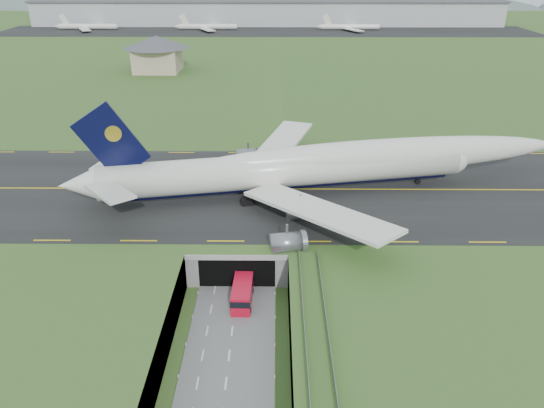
{
  "coord_description": "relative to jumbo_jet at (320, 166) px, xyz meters",
  "views": [
    {
      "loc": [
        6.09,
        -62.33,
        47.86
      ],
      "look_at": [
        5.39,
        20.0,
        9.03
      ],
      "focal_mm": 35.0,
      "sensor_mm": 36.0,
      "label": 1
    }
  ],
  "objects": [
    {
      "name": "guideway",
      "position": [
        -3.43,
        -50.88,
        -6.17
      ],
      "size": [
        3.0,
        53.0,
        7.05
      ],
      "color": "#A8A8A3",
      "rests_on": "ground"
    },
    {
      "name": "ground",
      "position": [
        -14.43,
        -31.77,
        -11.49
      ],
      "size": [
        900.0,
        900.0,
        0.0
      ],
      "primitive_type": "plane",
      "color": "#345D25",
      "rests_on": "ground"
    },
    {
      "name": "shuttle_tram",
      "position": [
        -13.36,
        -27.89,
        -9.76
      ],
      "size": [
        3.16,
        7.81,
        3.15
      ],
      "rotation": [
        0.0,
        0.0,
        -0.03
      ],
      "color": "red",
      "rests_on": "ground"
    },
    {
      "name": "airfield_deck",
      "position": [
        -14.43,
        -31.77,
        -8.49
      ],
      "size": [
        800.0,
        800.0,
        6.0
      ],
      "primitive_type": "cube",
      "color": "gray",
      "rests_on": "ground"
    },
    {
      "name": "trench_road",
      "position": [
        -14.43,
        -39.27,
        -11.39
      ],
      "size": [
        12.0,
        75.0,
        0.2
      ],
      "primitive_type": "cube",
      "color": "slate",
      "rests_on": "ground"
    },
    {
      "name": "cargo_terminal",
      "position": [
        -14.73,
        267.65,
        2.47
      ],
      "size": [
        320.0,
        67.0,
        15.6
      ],
      "color": "#B2B2B2",
      "rests_on": "ground"
    },
    {
      "name": "tunnel_portal",
      "position": [
        -14.43,
        -15.05,
        -8.16
      ],
      "size": [
        17.0,
        22.3,
        6.0
      ],
      "color": "gray",
      "rests_on": "ground"
    },
    {
      "name": "taxiway",
      "position": [
        -14.43,
        1.23,
        -5.4
      ],
      "size": [
        800.0,
        44.0,
        0.18
      ],
      "primitive_type": "cube",
      "color": "black",
      "rests_on": "airfield_deck"
    },
    {
      "name": "service_building",
      "position": [
        -54.98,
        117.42,
        2.57
      ],
      "size": [
        25.03,
        25.03,
        13.6
      ],
      "rotation": [
        0.0,
        0.0,
        -0.0
      ],
      "color": "tan",
      "rests_on": "ground"
    },
    {
      "name": "jumbo_jet",
      "position": [
        0.0,
        0.0,
        0.0
      ],
      "size": [
        95.4,
        60.44,
        20.4
      ],
      "rotation": [
        0.0,
        0.0,
        0.2
      ],
      "color": "silver",
      "rests_on": "ground"
    },
    {
      "name": "distant_hills",
      "position": [
        49.95,
        398.23,
        -15.49
      ],
      "size": [
        700.0,
        91.0,
        60.0
      ],
      "color": "slate",
      "rests_on": "ground"
    }
  ]
}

